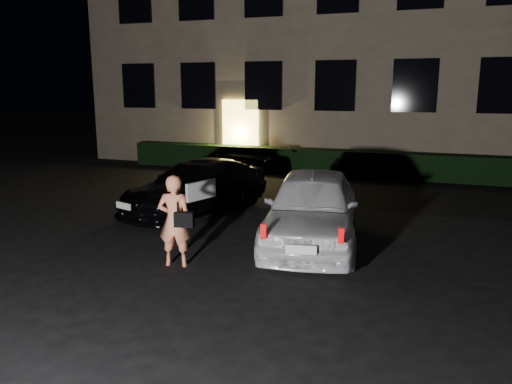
% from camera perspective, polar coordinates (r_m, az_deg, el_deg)
% --- Properties ---
extents(ground, '(80.00, 80.00, 0.00)m').
position_cam_1_polar(ground, '(7.79, -7.60, -10.56)').
color(ground, black).
rests_on(ground, ground).
extents(building, '(20.00, 8.11, 12.00)m').
position_cam_1_polar(building, '(21.82, 11.47, 19.70)').
color(building, '#6A5D4C').
rests_on(building, ground).
extents(hedge, '(15.00, 0.70, 0.85)m').
position_cam_1_polar(hedge, '(17.38, 8.49, 3.40)').
color(hedge, black).
rests_on(hedge, ground).
extents(sedan, '(2.90, 4.48, 1.21)m').
position_cam_1_polar(sedan, '(12.16, -6.85, 0.65)').
color(sedan, black).
rests_on(sedan, ground).
extents(hatch, '(2.31, 4.39, 1.42)m').
position_cam_1_polar(hatch, '(9.58, 6.46, -1.75)').
color(hatch, white).
rests_on(hatch, ground).
extents(man, '(0.70, 0.49, 1.56)m').
position_cam_1_polar(man, '(8.42, -9.25, -3.25)').
color(man, '#FC8B63').
rests_on(man, ground).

